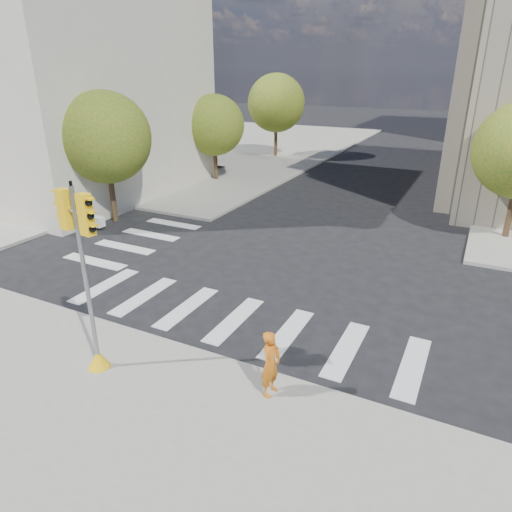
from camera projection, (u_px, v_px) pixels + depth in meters
The scene contains 9 objects.
ground at pixel (265, 295), 15.94m from camera, with size 160.00×160.00×0.00m, color black.
sidewalk_far_left at pixel (197, 145), 45.66m from camera, with size 28.00×40.00×0.15m, color gray.
classical_building at pixel (32, 83), 28.36m from camera, with size 19.00×15.00×12.70m.
tree_lw_near at pixel (105, 138), 21.98m from camera, with size 4.40×4.40×6.41m.
tree_lw_mid at pixel (214, 125), 30.40m from camera, with size 4.00×4.00×5.77m.
tree_lw_far at pixel (276, 103), 38.35m from camera, with size 4.80×4.80×6.95m.
traffic_signal at pixel (88, 295), 11.06m from camera, with size 1.08×0.56×4.91m.
photographer at pixel (271, 364), 10.59m from camera, with size 0.61×0.40×1.68m, color #C96412.
planter_wall at pixel (59, 214), 23.38m from camera, with size 6.00×0.40×0.50m, color white.
Camera 1 is at (6.10, -12.83, 7.37)m, focal length 32.00 mm.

